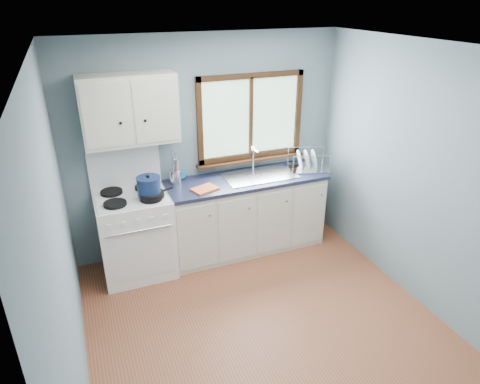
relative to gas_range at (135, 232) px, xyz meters
name	(u,v)px	position (x,y,z in m)	size (l,w,h in m)	color
floor	(271,335)	(0.95, -1.47, -0.50)	(3.20, 3.60, 0.02)	brown
ceiling	(283,49)	(0.95, -1.47, 2.02)	(3.20, 3.60, 0.02)	white
wall_back	(207,146)	(0.95, 0.34, 0.76)	(3.20, 0.02, 2.50)	slate
wall_left	(61,256)	(-0.66, -1.47, 0.76)	(0.02, 3.60, 2.50)	slate
wall_right	(432,184)	(2.56, -1.47, 0.76)	(0.02, 3.60, 2.50)	slate
gas_range	(135,232)	(0.00, 0.00, 0.00)	(0.76, 0.69, 1.36)	white
base_cabinets	(245,217)	(1.31, 0.02, -0.08)	(1.85, 0.60, 0.88)	beige
countertop	(245,180)	(1.31, 0.02, 0.41)	(1.89, 0.64, 0.04)	black
sink	(260,181)	(1.49, 0.02, 0.37)	(0.84, 0.46, 0.44)	silver
window	(251,123)	(1.48, 0.30, 0.98)	(1.36, 0.10, 1.03)	#9EC6A8
upper_cabinets	(129,110)	(0.10, 0.15, 1.31)	(0.95, 0.35, 0.70)	beige
skillet	(152,194)	(0.19, -0.16, 0.49)	(0.40, 0.33, 0.05)	black
stockpot	(149,187)	(0.17, -0.14, 0.57)	(0.32, 0.32, 0.24)	#11204A
utensil_crock	(175,177)	(0.52, 0.17, 0.51)	(0.15, 0.15, 0.40)	silver
thermos	(177,171)	(0.53, 0.15, 0.57)	(0.07, 0.07, 0.30)	silver
soap_bottle	(183,169)	(0.63, 0.25, 0.55)	(0.10, 0.10, 0.25)	blue
dish_towel	(205,189)	(0.77, -0.12, 0.44)	(0.27, 0.19, 0.02)	orange
dish_rack	(308,164)	(2.11, 0.01, 0.49)	(0.55, 0.47, 0.24)	silver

